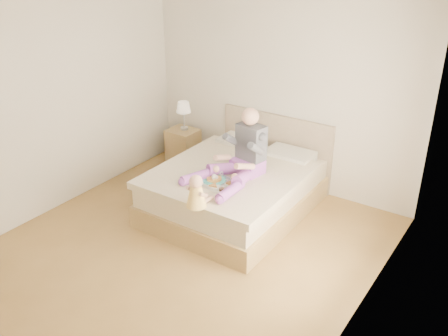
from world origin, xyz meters
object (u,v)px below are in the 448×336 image
Objects in this scene: nightstand at (183,146)px; tray at (220,182)px; bed at (238,186)px; baby at (197,193)px; adult at (241,157)px.

tray is (1.58, -1.28, 0.37)m from nightstand.
bed is at bearing 111.07° from tray.
bed is at bearing 108.23° from baby.
baby is at bearing -69.77° from tray.
adult is at bearing -28.87° from nightstand.
baby is (0.08, -0.55, 0.12)m from tray.
tray is 1.41× the size of baby.
nightstand is (-1.49, 0.74, -0.05)m from bed.
bed is at bearing 138.50° from adult.
adult is at bearing -51.47° from bed.
adult reaches higher than bed.
tray is at bearing -93.67° from adult.
nightstand is 2.07m from tray.
tray is 0.57m from baby.
bed is 4.21× the size of tray.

